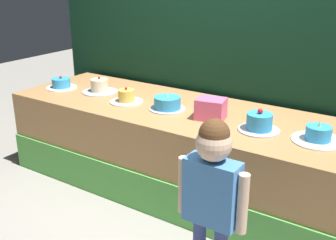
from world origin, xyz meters
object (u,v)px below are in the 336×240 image
object	(u,v)px
cake_left	(100,87)
cake_center_left	(126,97)
pink_box	(211,109)
cake_center_right	(167,104)
cake_far_left	(61,84)
cake_right	(259,123)
cake_far_right	(318,135)
child_figure	(212,186)

from	to	relation	value
cake_left	cake_center_left	xyz separation A→B (m)	(0.41, -0.11, -0.01)
pink_box	cake_center_right	world-z (taller)	pink_box
cake_far_left	cake_right	bearing A→B (deg)	0.03
cake_right	cake_far_right	bearing A→B (deg)	4.82
pink_box	cake_center_right	distance (m)	0.41
cake_left	cake_right	world-z (taller)	cake_right
cake_left	cake_far_right	size ratio (longest dim) A/B	0.94
child_figure	cake_right	world-z (taller)	child_figure
pink_box	cake_right	size ratio (longest dim) A/B	0.72
cake_left	cake_far_left	bearing A→B (deg)	-165.81
cake_center_right	cake_far_right	world-z (taller)	cake_far_right
pink_box	cake_left	bearing A→B (deg)	176.47
cake_far_left	cake_center_left	world-z (taller)	cake_center_left
cake_far_left	child_figure	bearing A→B (deg)	-22.38
pink_box	cake_far_right	world-z (taller)	pink_box
pink_box	cake_far_right	bearing A→B (deg)	0.56
pink_box	cake_far_left	world-z (taller)	pink_box
cake_center_right	cake_center_left	bearing A→B (deg)	-175.17
cake_center_right	cake_right	world-z (taller)	cake_right
pink_box	cake_center_right	bearing A→B (deg)	179.30
cake_far_left	cake_left	size ratio (longest dim) A/B	0.89
pink_box	cake_far_right	xyz separation A→B (m)	(0.83, 0.01, -0.04)
cake_far_left	cake_center_left	bearing A→B (deg)	-0.13
cake_far_left	cake_center_left	xyz separation A→B (m)	(0.83, -0.00, 0.00)
cake_far_left	cake_far_right	bearing A→B (deg)	0.83
pink_box	cake_left	size ratio (longest dim) A/B	0.65
cake_center_right	cake_right	bearing A→B (deg)	-2.21
cake_center_left	cake_far_left	bearing A→B (deg)	179.87
cake_left	cake_right	bearing A→B (deg)	-3.57
cake_far_left	cake_right	size ratio (longest dim) A/B	0.98
cake_far_left	cake_far_right	world-z (taller)	cake_far_right
cake_center_right	cake_far_right	bearing A→B (deg)	0.14
cake_far_right	child_figure	bearing A→B (deg)	-109.61
cake_center_left	cake_center_right	xyz separation A→B (m)	(0.41, 0.03, 0.01)
pink_box	cake_center_left	size ratio (longest dim) A/B	0.74
cake_left	cake_center_left	world-z (taller)	cake_left
cake_center_left	cake_center_right	distance (m)	0.42
cake_right	cake_far_left	bearing A→B (deg)	-179.97
cake_left	cake_center_left	bearing A→B (deg)	-14.43
cake_center_right	cake_left	bearing A→B (deg)	175.06
child_figure	cake_left	size ratio (longest dim) A/B	3.34
child_figure	cake_center_right	bearing A→B (deg)	134.76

